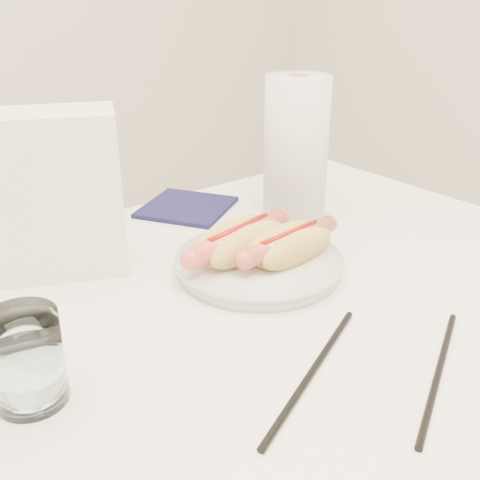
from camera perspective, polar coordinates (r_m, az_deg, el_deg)
table at (r=0.74m, az=-2.13°, el=-11.84°), size 1.20×0.80×0.75m
plate at (r=0.81m, az=1.90°, el=-2.53°), size 0.29×0.29×0.02m
hotdog_left at (r=0.80m, az=-0.11°, el=-0.16°), size 0.19×0.10×0.05m
hotdog_right at (r=0.79m, az=4.96°, el=-0.55°), size 0.18×0.08×0.05m
water_glass at (r=0.59m, az=-20.61°, el=-11.09°), size 0.07×0.07×0.10m
chopstick_near at (r=0.62m, az=7.28°, el=-12.89°), size 0.23×0.11×0.01m
chopstick_far at (r=0.64m, az=19.26°, el=-12.38°), size 0.22×0.11×0.01m
napkin_box at (r=0.81m, az=-17.78°, el=4.39°), size 0.19×0.16×0.23m
navy_napkin at (r=1.03m, az=-5.35°, el=3.29°), size 0.20×0.20×0.01m
paper_towel_roll at (r=0.96m, az=5.62°, el=9.02°), size 0.14×0.14×0.24m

